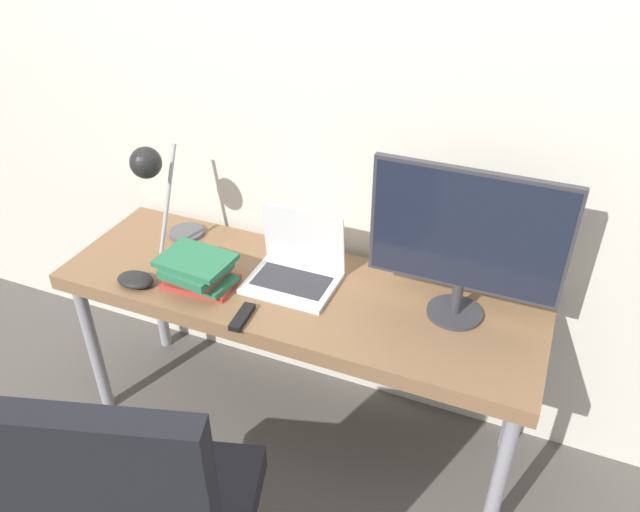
{
  "coord_description": "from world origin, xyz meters",
  "views": [
    {
      "loc": [
        0.76,
        -1.33,
        2.04
      ],
      "look_at": [
        0.1,
        0.25,
        0.89
      ],
      "focal_mm": 35.0,
      "sensor_mm": 36.0,
      "label": 1
    }
  ],
  "objects": [
    {
      "name": "ground_plane",
      "position": [
        0.0,
        0.0,
        0.0
      ],
      "size": [
        12.0,
        12.0,
        0.0
      ],
      "primitive_type": "plane",
      "color": "#514C47"
    },
    {
      "name": "wall_back",
      "position": [
        0.0,
        0.62,
        1.3
      ],
      "size": [
        8.0,
        0.05,
        2.6
      ],
      "color": "beige",
      "rests_on": "ground_plane"
    },
    {
      "name": "desk",
      "position": [
        0.0,
        0.28,
        0.65
      ],
      "size": [
        1.73,
        0.55,
        0.71
      ],
      "color": "brown",
      "rests_on": "ground_plane"
    },
    {
      "name": "laptop",
      "position": [
        -0.02,
        0.32,
        0.77
      ],
      "size": [
        0.31,
        0.25,
        0.26
      ],
      "color": "silver",
      "rests_on": "desk"
    },
    {
      "name": "monitor",
      "position": [
        0.55,
        0.35,
        1.01
      ],
      "size": [
        0.62,
        0.19,
        0.53
      ],
      "color": "#333338",
      "rests_on": "desk"
    },
    {
      "name": "desk_lamp",
      "position": [
        -0.55,
        0.3,
        1.03
      ],
      "size": [
        0.14,
        0.3,
        0.45
      ],
      "color": "#4C4C51",
      "rests_on": "desk"
    },
    {
      "name": "book_stack",
      "position": [
        -0.33,
        0.16,
        0.77
      ],
      "size": [
        0.27,
        0.22,
        0.11
      ],
      "color": "#B2382D",
      "rests_on": "desk"
    },
    {
      "name": "tv_remote",
      "position": [
        -0.09,
        0.05,
        0.72
      ],
      "size": [
        0.05,
        0.14,
        0.02
      ],
      "color": "black",
      "rests_on": "desk"
    },
    {
      "name": "game_controller",
      "position": [
        -0.54,
        0.08,
        0.73
      ],
      "size": [
        0.14,
        0.1,
        0.04
      ],
      "color": "black",
      "rests_on": "desk"
    }
  ]
}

